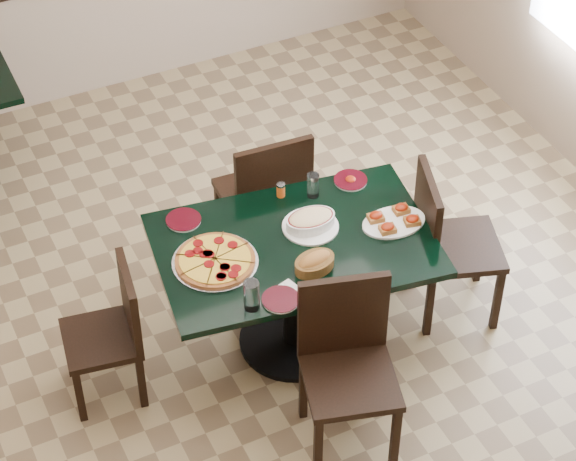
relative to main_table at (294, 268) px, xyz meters
name	(u,v)px	position (x,y,z in m)	size (l,w,h in m)	color
floor	(266,340)	(-0.14, 0.08, -0.57)	(5.50, 5.50, 0.00)	#8D7951
main_table	(294,268)	(0.00, 0.00, 0.00)	(1.54, 1.11, 0.75)	black
chair_far	(267,193)	(0.14, 0.63, -0.02)	(0.48, 0.48, 0.98)	black
chair_near	(347,356)	(-0.03, -0.64, -0.03)	(0.55, 0.55, 0.96)	black
chair_right	(445,238)	(0.86, -0.12, -0.03)	(0.56, 0.56, 0.96)	black
chair_left	(114,328)	(-0.97, 0.11, -0.11)	(0.44, 0.44, 0.82)	black
pepperoni_pizza	(215,261)	(-0.43, 0.04, 0.20)	(0.44, 0.44, 0.04)	silver
lasagna_casserole	(310,221)	(0.13, 0.07, 0.23)	(0.30, 0.30, 0.09)	white
bread_basket	(314,262)	(0.01, -0.21, 0.22)	(0.24, 0.19, 0.09)	brown
bruschetta_platter	(394,220)	(0.53, -0.09, 0.21)	(0.36, 0.26, 0.05)	white
side_plate_near	(281,300)	(-0.24, -0.35, 0.19)	(0.19, 0.19, 0.02)	white
side_plate_far_r	(351,180)	(0.49, 0.31, 0.19)	(0.18, 0.18, 0.03)	white
side_plate_far_l	(184,220)	(-0.45, 0.40, 0.19)	(0.19, 0.19, 0.02)	white
napkin_setting	(288,293)	(-0.19, -0.32, 0.18)	(0.18, 0.18, 0.01)	white
water_glass_a	(313,185)	(0.25, 0.29, 0.25)	(0.07, 0.07, 0.14)	silver
water_glass_b	(252,295)	(-0.39, -0.33, 0.26)	(0.08, 0.08, 0.17)	silver
pepper_shaker	(281,190)	(0.10, 0.37, 0.22)	(0.05, 0.05, 0.08)	#C84D15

